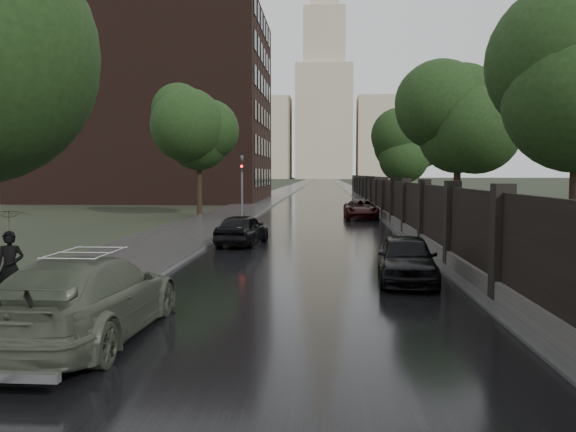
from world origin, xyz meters
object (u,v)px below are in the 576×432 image
(tree_right_c, at_px, (407,149))
(car_right_far, at_px, (361,209))
(hatchback_left, at_px, (242,229))
(car_right_near, at_px, (406,259))
(tree_right_b, at_px, (458,135))
(volga_sedan, at_px, (87,297))
(tree_left_far, at_px, (199,139))
(pedestrian_umbrella, at_px, (9,228))
(traffic_light, at_px, (242,182))

(tree_right_c, height_order, car_right_far, tree_right_c)
(hatchback_left, height_order, car_right_near, hatchback_left)
(hatchback_left, bearing_deg, car_right_near, 134.11)
(tree_right_b, height_order, hatchback_left, tree_right_b)
(volga_sedan, xyz_separation_m, car_right_far, (6.52, 27.00, -0.12))
(car_right_near, bearing_deg, tree_left_far, 119.63)
(tree_left_far, distance_m, car_right_far, 11.94)
(tree_left_far, xyz_separation_m, car_right_far, (10.92, -1.45, -4.62))
(hatchback_left, height_order, pedestrian_umbrella, pedestrian_umbrella)
(pedestrian_umbrella, bearing_deg, tree_left_far, 83.57)
(traffic_light, bearing_deg, tree_left_far, 126.47)
(hatchback_left, bearing_deg, pedestrian_umbrella, 81.24)
(traffic_light, height_order, volga_sedan, traffic_light)
(tree_right_c, relative_size, car_right_near, 1.87)
(tree_right_c, xyz_separation_m, traffic_light, (-11.80, -15.01, -2.55))
(tree_right_c, distance_m, car_right_far, 13.07)
(volga_sedan, xyz_separation_m, hatchback_left, (0.82, 13.13, -0.10))
(traffic_light, relative_size, car_right_far, 0.89)
(tree_right_c, height_order, car_right_near, tree_right_c)
(car_right_far, bearing_deg, tree_right_c, 67.55)
(car_right_near, height_order, pedestrian_umbrella, pedestrian_umbrella)
(tree_left_far, xyz_separation_m, traffic_light, (3.70, -5.01, -2.84))
(traffic_light, bearing_deg, tree_right_c, 51.82)
(tree_right_b, xyz_separation_m, hatchback_left, (-10.28, -7.32, -4.30))
(pedestrian_umbrella, bearing_deg, traffic_light, 74.73)
(traffic_light, distance_m, pedestrian_umbrella, 21.67)
(tree_left_far, relative_size, car_right_far, 1.65)
(tree_left_far, distance_m, tree_right_b, 17.45)
(traffic_light, distance_m, car_right_near, 19.23)
(pedestrian_umbrella, bearing_deg, hatchback_left, 63.16)
(tree_right_b, xyz_separation_m, car_right_far, (-4.58, 6.55, -4.33))
(car_right_near, bearing_deg, pedestrian_umbrella, -152.44)
(volga_sedan, distance_m, hatchback_left, 13.16)
(volga_sedan, bearing_deg, traffic_light, -87.93)
(volga_sedan, distance_m, car_right_near, 8.53)
(tree_left_far, bearing_deg, volga_sedan, -81.21)
(tree_left_far, distance_m, car_right_near, 25.64)
(tree_right_c, xyz_separation_m, pedestrian_umbrella, (-13.56, -36.60, -3.16))
(hatchback_left, bearing_deg, car_right_far, -104.84)
(tree_right_b, distance_m, hatchback_left, 13.33)
(tree_right_c, distance_m, traffic_light, 19.26)
(tree_left_far, relative_size, pedestrian_umbrella, 3.03)
(tree_right_c, relative_size, car_right_far, 1.56)
(pedestrian_umbrella, bearing_deg, car_right_far, 59.75)
(hatchback_left, bearing_deg, tree_right_c, -104.61)
(tree_right_c, xyz_separation_m, car_right_far, (-4.58, -11.45, -4.33))
(tree_right_c, bearing_deg, tree_right_b, -90.00)
(traffic_light, distance_m, hatchback_left, 10.57)
(hatchback_left, distance_m, pedestrian_umbrella, 11.80)
(tree_left_far, relative_size, tree_right_b, 1.05)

